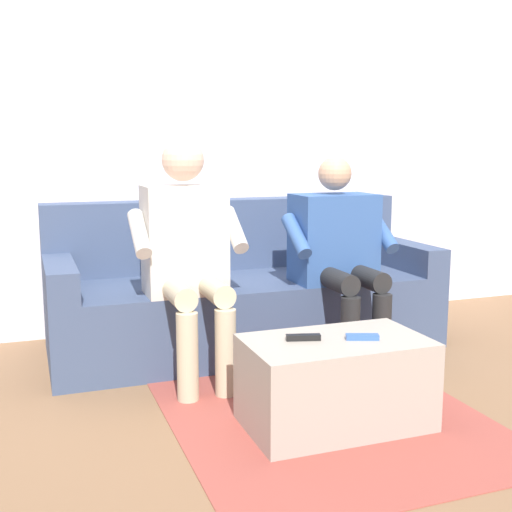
{
  "coord_description": "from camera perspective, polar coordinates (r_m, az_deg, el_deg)",
  "views": [
    {
      "loc": [
        1.17,
        3.3,
        1.14
      ],
      "look_at": [
        0.0,
        0.09,
        0.56
      ],
      "focal_mm": 44.9,
      "sensor_mm": 36.0,
      "label": 1
    }
  ],
  "objects": [
    {
      "name": "remote_black",
      "position": [
        2.62,
        4.24,
        -7.24
      ],
      "size": [
        0.14,
        0.07,
        0.02
      ],
      "primitive_type": "cube",
      "rotation": [
        0.0,
        0.0,
        2.87
      ],
      "color": "black",
      "rests_on": "coffee_table"
    },
    {
      "name": "coffee_table",
      "position": [
        2.71,
        7.07,
        -11.12
      ],
      "size": [
        0.74,
        0.44,
        0.37
      ],
      "color": "#A89E8E",
      "rests_on": "ground"
    },
    {
      "name": "couch",
      "position": [
        3.74,
        -1.24,
        -3.56
      ],
      "size": [
        2.19,
        0.82,
        0.84
      ],
      "color": "#3D4C6B",
      "rests_on": "ground"
    },
    {
      "name": "floor_rug",
      "position": [
        2.9,
        5.59,
        -13.49
      ],
      "size": [
        1.3,
        1.63,
        0.01
      ],
      "primitive_type": "cube",
      "color": "#9E473D",
      "rests_on": "ground"
    },
    {
      "name": "back_wall",
      "position": [
        4.15,
        -3.68,
        10.4
      ],
      "size": [
        5.0,
        0.06,
        2.41
      ],
      "primitive_type": "cube",
      "color": "silver",
      "rests_on": "ground"
    },
    {
      "name": "ground_plane",
      "position": [
        3.15,
        3.24,
        -11.63
      ],
      "size": [
        8.0,
        8.0,
        0.0
      ],
      "primitive_type": "plane",
      "color": "#846042"
    },
    {
      "name": "person_right_seated",
      "position": [
        3.18,
        -6.13,
        0.85
      ],
      "size": [
        0.55,
        0.58,
        1.19
      ],
      "color": "beige",
      "rests_on": "ground"
    },
    {
      "name": "remote_blue",
      "position": [
        2.66,
        9.45,
        -7.12
      ],
      "size": [
        0.14,
        0.08,
        0.02
      ],
      "primitive_type": "cube",
      "rotation": [
        0.0,
        0.0,
        5.93
      ],
      "color": "#3860B7",
      "rests_on": "coffee_table"
    },
    {
      "name": "person_left_seated",
      "position": [
        3.49,
        7.34,
        0.87
      ],
      "size": [
        0.59,
        0.57,
        1.1
      ],
      "color": "#335693",
      "rests_on": "ground"
    }
  ]
}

